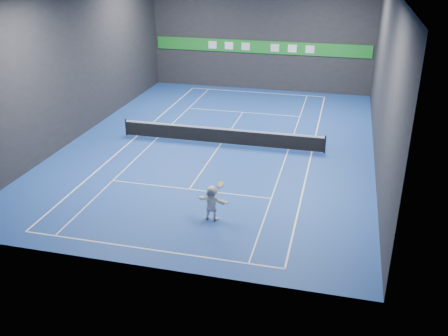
% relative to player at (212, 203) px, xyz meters
% --- Properties ---
extents(ground, '(26.00, 26.00, 0.00)m').
position_rel_player_xyz_m(ground, '(-1.86, 8.97, -0.81)').
color(ground, '#1B3F98').
rests_on(ground, ground).
extents(wall_back, '(18.00, 0.10, 9.00)m').
position_rel_player_xyz_m(wall_back, '(-1.86, 21.97, 3.69)').
color(wall_back, black).
rests_on(wall_back, ground).
extents(wall_front, '(18.00, 0.10, 9.00)m').
position_rel_player_xyz_m(wall_front, '(-1.86, -4.03, 3.69)').
color(wall_front, black).
rests_on(wall_front, ground).
extents(wall_left, '(0.10, 26.00, 9.00)m').
position_rel_player_xyz_m(wall_left, '(-10.86, 8.97, 3.69)').
color(wall_left, black).
rests_on(wall_left, ground).
extents(wall_right, '(0.10, 26.00, 9.00)m').
position_rel_player_xyz_m(wall_right, '(7.14, 8.97, 3.69)').
color(wall_right, black).
rests_on(wall_right, ground).
extents(baseline_near, '(10.98, 0.08, 0.01)m').
position_rel_player_xyz_m(baseline_near, '(-1.86, -2.92, -0.81)').
color(baseline_near, white).
rests_on(baseline_near, ground).
extents(baseline_far, '(10.98, 0.08, 0.01)m').
position_rel_player_xyz_m(baseline_far, '(-1.86, 20.86, -0.81)').
color(baseline_far, white).
rests_on(baseline_far, ground).
extents(sideline_doubles_left, '(0.08, 23.78, 0.01)m').
position_rel_player_xyz_m(sideline_doubles_left, '(-7.35, 8.97, -0.81)').
color(sideline_doubles_left, white).
rests_on(sideline_doubles_left, ground).
extents(sideline_doubles_right, '(0.08, 23.78, 0.01)m').
position_rel_player_xyz_m(sideline_doubles_right, '(3.63, 8.97, -0.81)').
color(sideline_doubles_right, white).
rests_on(sideline_doubles_right, ground).
extents(sideline_singles_left, '(0.06, 23.78, 0.01)m').
position_rel_player_xyz_m(sideline_singles_left, '(-5.97, 8.97, -0.81)').
color(sideline_singles_left, white).
rests_on(sideline_singles_left, ground).
extents(sideline_singles_right, '(0.06, 23.78, 0.01)m').
position_rel_player_xyz_m(sideline_singles_right, '(2.25, 8.97, -0.81)').
color(sideline_singles_right, white).
rests_on(sideline_singles_right, ground).
extents(service_line_near, '(8.23, 0.06, 0.01)m').
position_rel_player_xyz_m(service_line_near, '(-1.86, 2.57, -0.81)').
color(service_line_near, white).
rests_on(service_line_near, ground).
extents(service_line_far, '(8.23, 0.06, 0.01)m').
position_rel_player_xyz_m(service_line_far, '(-1.86, 15.37, -0.81)').
color(service_line_far, white).
rests_on(service_line_far, ground).
extents(center_service_line, '(0.06, 12.80, 0.01)m').
position_rel_player_xyz_m(center_service_line, '(-1.86, 8.97, -0.81)').
color(center_service_line, white).
rests_on(center_service_line, ground).
extents(player, '(1.56, 0.70, 1.62)m').
position_rel_player_xyz_m(player, '(0.00, 0.00, 0.00)').
color(player, white).
rests_on(player, ground).
extents(tennis_ball, '(0.07, 0.07, 0.07)m').
position_rel_player_xyz_m(tennis_ball, '(-0.37, -0.01, 1.94)').
color(tennis_ball, yellow).
rests_on(tennis_ball, player).
extents(tennis_net, '(12.50, 0.10, 1.07)m').
position_rel_player_xyz_m(tennis_net, '(-1.86, 8.97, -0.27)').
color(tennis_net, black).
rests_on(tennis_net, ground).
extents(sponsor_banner, '(17.64, 0.11, 1.00)m').
position_rel_player_xyz_m(sponsor_banner, '(-1.86, 21.90, 2.69)').
color(sponsor_banner, '#1C8226').
rests_on(sponsor_banner, wall_back).
extents(tennis_racket, '(0.42, 0.37, 0.62)m').
position_rel_player_xyz_m(tennis_racket, '(0.36, 0.05, 0.84)').
color(tennis_racket, red).
rests_on(tennis_racket, player).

